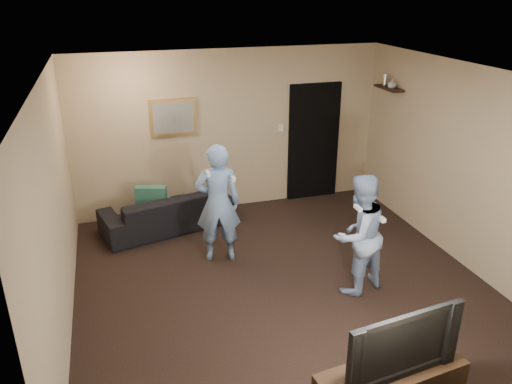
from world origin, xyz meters
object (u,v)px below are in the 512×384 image
object	(u,v)px
wii_player_left	(218,203)
wii_player_right	(358,235)
television	(396,339)
sofa	(167,211)

from	to	relation	value
wii_player_left	wii_player_right	distance (m)	1.88
television	wii_player_left	xyz separation A→B (m)	(-0.81, 3.06, 0.02)
wii_player_left	wii_player_right	bearing A→B (deg)	-40.68
sofa	wii_player_right	bearing A→B (deg)	116.29
television	wii_player_left	size ratio (longest dim) A/B	0.66
wii_player_right	television	bearing A→B (deg)	-108.56
television	wii_player_left	distance (m)	3.17
wii_player_left	television	bearing A→B (deg)	-75.23
television	wii_player_left	world-z (taller)	wii_player_left
wii_player_right	sofa	bearing A→B (deg)	130.04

